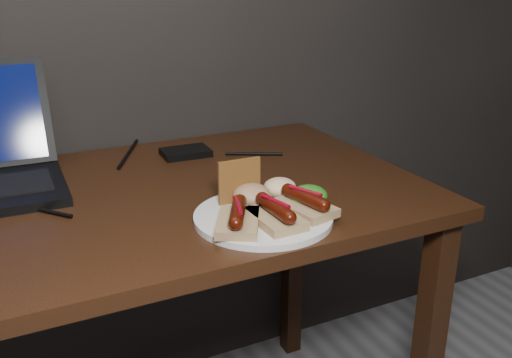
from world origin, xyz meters
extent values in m
cube|color=#351C0D|center=(0.00, 1.38, 0.73)|extent=(1.40, 0.70, 0.03)
cube|color=#351C0D|center=(0.65, 1.68, 0.36)|extent=(0.05, 0.05, 0.72)
cube|color=black|center=(0.29, 1.58, 0.76)|extent=(0.12, 0.08, 0.02)
cylinder|color=black|center=(-0.08, 1.39, 0.75)|extent=(0.12, 0.14, 0.01)
cylinder|color=black|center=(0.16, 1.65, 0.75)|extent=(0.10, 0.20, 0.01)
cylinder|color=black|center=(0.44, 1.51, 0.75)|extent=(0.13, 0.07, 0.01)
cylinder|color=silver|center=(0.29, 1.16, 0.76)|extent=(0.33, 0.33, 0.01)
cube|color=tan|center=(0.22, 1.13, 0.77)|extent=(0.12, 0.13, 0.02)
cylinder|color=#4E1205|center=(0.22, 1.13, 0.79)|extent=(0.07, 0.10, 0.02)
sphere|color=#4E1205|center=(0.20, 1.09, 0.79)|extent=(0.03, 0.02, 0.02)
sphere|color=#4E1205|center=(0.25, 1.17, 0.79)|extent=(0.03, 0.02, 0.02)
cylinder|color=maroon|center=(0.22, 1.13, 0.80)|extent=(0.03, 0.07, 0.01)
cube|color=tan|center=(0.29, 1.12, 0.77)|extent=(0.07, 0.12, 0.02)
cylinder|color=#4E1205|center=(0.29, 1.12, 0.79)|extent=(0.03, 0.10, 0.02)
sphere|color=#4E1205|center=(0.29, 1.07, 0.79)|extent=(0.03, 0.02, 0.02)
sphere|color=#4E1205|center=(0.29, 1.17, 0.79)|extent=(0.03, 0.02, 0.02)
cylinder|color=maroon|center=(0.29, 1.12, 0.80)|extent=(0.02, 0.07, 0.01)
cube|color=tan|center=(0.36, 1.14, 0.77)|extent=(0.09, 0.13, 0.02)
cylinder|color=#4E1205|center=(0.36, 1.14, 0.79)|extent=(0.04, 0.10, 0.02)
sphere|color=#4E1205|center=(0.37, 1.09, 0.79)|extent=(0.03, 0.02, 0.02)
sphere|color=#4E1205|center=(0.35, 1.18, 0.79)|extent=(0.03, 0.02, 0.02)
cylinder|color=maroon|center=(0.36, 1.14, 0.80)|extent=(0.04, 0.07, 0.01)
cube|color=#925B28|center=(0.27, 1.23, 0.80)|extent=(0.08, 0.01, 0.08)
ellipsoid|color=#1E6013|center=(0.38, 1.16, 0.78)|extent=(0.07, 0.07, 0.04)
ellipsoid|color=maroon|center=(0.29, 1.21, 0.78)|extent=(0.07, 0.07, 0.04)
ellipsoid|color=silver|center=(0.36, 1.23, 0.78)|extent=(0.06, 0.06, 0.04)
camera|label=1|loc=(-0.14, 0.31, 1.18)|focal=40.00mm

